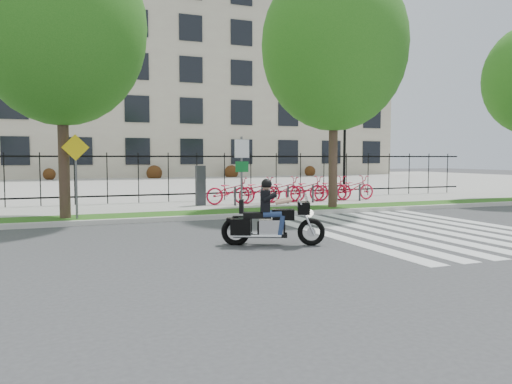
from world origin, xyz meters
name	(u,v)px	position (x,y,z in m)	size (l,w,h in m)	color
ground	(248,240)	(0.00, 0.00, 0.00)	(120.00, 120.00, 0.00)	#3A3A3C
curb	(202,218)	(0.00, 4.10, 0.07)	(60.00, 0.20, 0.15)	#BBB8B0
grass_verge	(195,215)	(0.00, 4.95, 0.07)	(60.00, 1.50, 0.15)	#225715
sidewalk	(178,208)	(0.00, 7.45, 0.07)	(60.00, 3.50, 0.15)	gray
plaza	(123,184)	(0.00, 25.00, 0.05)	(80.00, 34.00, 0.10)	gray
crosswalk_stripes	(413,229)	(4.83, 0.00, 0.01)	(5.70, 8.00, 0.01)	silver
iron_fence	(168,177)	(0.00, 9.20, 1.15)	(30.00, 0.06, 2.00)	black
office_building	(99,82)	(0.00, 44.92, 9.97)	(60.00, 21.90, 20.15)	#B0A18E
lamp_post_right	(345,134)	(10.00, 12.00, 3.21)	(1.06, 0.70, 4.25)	black
street_tree_1	(60,27)	(-3.99, 4.95, 5.76)	(5.01, 5.01, 8.50)	#3E2B22
street_tree_2	(334,47)	(5.19, 4.95, 5.94)	(5.27, 5.27, 8.82)	#3E2B22
bike_share_station	(294,189)	(4.69, 7.20, 0.67)	(7.86, 0.88, 1.50)	#2D2D33
sign_pole_regulatory	(242,164)	(1.51, 4.58, 1.74)	(0.50, 0.09, 2.50)	#59595B
sign_pole_warning	(76,165)	(-3.67, 4.58, 1.74)	(0.78, 0.09, 2.49)	#59595B
motorcycle_rider	(272,219)	(0.27, -0.85, 0.60)	(2.17, 1.24, 1.79)	black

